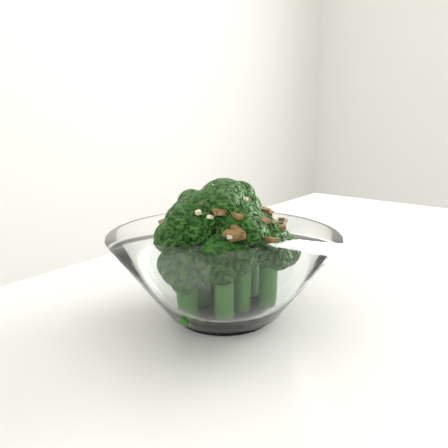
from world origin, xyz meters
TOP-DOWN VIEW (x-y plane):
  - table at (-0.08, 0.09)m, footprint 1.35×1.05m
  - broccoli_dish at (-0.22, 0.19)m, footprint 0.23×0.23m

SIDE VIEW (x-z plane):
  - table at x=-0.08m, z-range 0.31..1.06m
  - broccoli_dish at x=-0.22m, z-range 0.74..0.88m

